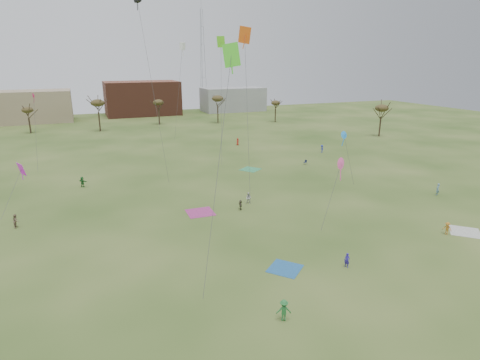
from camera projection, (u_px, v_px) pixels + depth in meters
name	position (u px, v px, depth m)	size (l,w,h in m)	color
ground	(287.00, 268.00, 38.09)	(260.00, 260.00, 0.00)	#294816
flyer_near_center	(284.00, 310.00, 30.14)	(1.14, 0.65, 1.76)	#267233
flyer_near_right	(347.00, 260.00, 38.00)	(0.53, 0.35, 1.46)	#2F219A
spectator_fore_b	(16.00, 221.00, 47.09)	(0.81, 0.63, 1.66)	#7A614D
spectator_fore_c	(241.00, 205.00, 52.80)	(1.26, 0.40, 1.36)	#4F4B38
flyer_mid_b	(447.00, 228.00, 45.23)	(0.96, 0.55, 1.48)	#B77422
flyer_mid_c	(438.00, 189.00, 58.42)	(0.66, 0.43, 1.80)	#638BA6
spectator_mid_e	(249.00, 198.00, 54.99)	(0.76, 0.59, 1.57)	silver
flyer_far_a	(82.00, 182.00, 62.18)	(1.57, 0.50, 1.69)	#246D2D
flyer_far_b	(238.00, 142.00, 93.18)	(0.81, 0.53, 1.66)	red
flyer_far_c	(322.00, 149.00, 85.71)	(1.06, 0.61, 1.63)	#222F9F
blanket_blue	(285.00, 269.00, 37.91)	(2.90, 2.90, 0.03)	#2564A3
blanket_cream	(465.00, 232.00, 46.06)	(3.22, 3.22, 0.03)	beige
blanket_plum	(200.00, 213.00, 51.92)	(3.45, 3.45, 0.03)	#AB347C
blanket_olive	(250.00, 169.00, 72.47)	(3.21, 3.21, 0.03)	#37985D
camp_chair_right	(305.00, 163.00, 75.95)	(0.66, 0.62, 0.87)	#131834
kites_aloft	(181.00, 53.00, 69.28)	(51.30, 74.83, 27.21)	#45C923
tree_line	(136.00, 108.00, 105.16)	(117.44, 49.32, 8.91)	#3A2B1E
building_tan	(18.00, 107.00, 126.01)	(32.00, 14.00, 10.00)	#937F60
building_brick	(142.00, 98.00, 144.55)	(26.00, 16.00, 12.00)	brown
building_grey	(233.00, 99.00, 155.80)	(24.00, 12.00, 9.00)	gray
radio_tower	(203.00, 61.00, 154.14)	(1.51, 1.72, 41.00)	#9EA3A8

